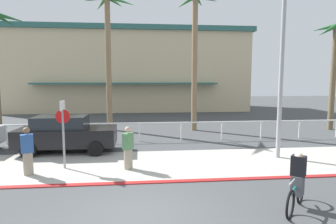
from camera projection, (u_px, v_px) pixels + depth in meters
ground_plane at (140, 136)px, 16.84m from camera, size 80.00×80.00×0.00m
sidewalk_strip at (140, 164)px, 11.11m from camera, size 44.00×4.00×0.02m
curb_paint at (140, 183)px, 9.13m from camera, size 44.00×0.24×0.03m
building_backdrop at (128, 71)px, 32.40m from camera, size 26.49×10.14×8.80m
rail_fence at (140, 126)px, 15.26m from camera, size 27.54×0.08×1.04m
stop_sign_bike_lane at (63, 125)px, 10.43m from camera, size 0.52×0.56×2.56m
streetlight_curb at (285, 56)px, 11.42m from camera, size 0.24×2.54×7.50m
palm_tree_1 at (108, 34)px, 18.27m from camera, size 3.32×3.11×8.78m
palm_tree_2 at (195, 33)px, 18.09m from camera, size 2.94×3.38×8.79m
palm_tree_3 at (335, 51)px, 18.51m from camera, size 3.03×3.01×7.01m
car_black_1 at (66, 134)px, 12.97m from camera, size 4.40×2.02×1.69m
cyclist_teal_0 at (297, 183)px, 7.23m from camera, size 1.28×1.38×1.50m
pedestrian_0 at (28, 153)px, 9.79m from camera, size 0.46×0.41×1.70m
pedestrian_1 at (128, 150)px, 10.45m from camera, size 0.44×0.48×1.62m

